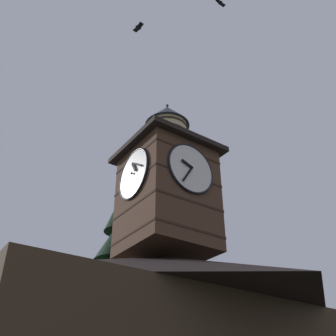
{
  "coord_description": "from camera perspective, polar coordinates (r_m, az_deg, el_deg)",
  "views": [
    {
      "loc": [
        7.97,
        11.16,
        2.26
      ],
      "look_at": [
        -1.65,
        -2.7,
        12.62
      ],
      "focal_mm": 43.12,
      "sensor_mm": 36.0,
      "label": 1
    }
  ],
  "objects": [
    {
      "name": "flying_bird_low",
      "position": [
        19.78,
        -4.24,
        19.19
      ],
      "size": [
        0.31,
        0.63,
        0.17
      ],
      "color": "black"
    },
    {
      "name": "clock_tower",
      "position": [
        18.9,
        -0.14,
        -2.58
      ],
      "size": [
        4.28,
        4.28,
        8.36
      ],
      "color": "#4C3323",
      "rests_on": "building_main"
    },
    {
      "name": "flying_bird_high",
      "position": [
        21.53,
        7.4,
        22.16
      ],
      "size": [
        0.67,
        0.25,
        0.13
      ],
      "color": "black"
    },
    {
      "name": "pine_tree_behind",
      "position": [
        22.08,
        -7.56,
        -21.22
      ],
      "size": [
        6.32,
        6.32,
        13.81
      ],
      "color": "#473323",
      "rests_on": "ground_plane"
    }
  ]
}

